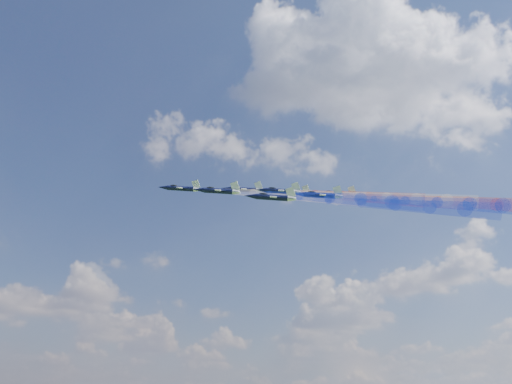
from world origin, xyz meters
TOP-DOWN VIEW (x-y plane):
  - jet_lead at (2.86, 33.21)m, footprint 15.72×15.94m
  - trail_lead at (20.53, 12.73)m, footprint 32.01×36.41m
  - jet_inner_left at (2.19, 15.22)m, footprint 15.72×15.94m
  - trail_inner_left at (19.86, -5.26)m, footprint 32.01×36.41m
  - jet_inner_right at (19.65, 27.16)m, footprint 15.72×15.94m
  - trail_inner_right at (37.32, 6.68)m, footprint 32.01×36.41m
  - jet_outer_left at (4.77, -1.81)m, footprint 15.72×15.94m
  - trail_outer_left at (22.44, -22.29)m, footprint 32.01×36.41m
  - jet_center_third at (19.56, 11.99)m, footprint 15.72×15.94m
  - trail_center_third at (37.22, -8.49)m, footprint 32.01×36.41m
  - jet_outer_right at (36.44, 25.60)m, footprint 15.72×15.94m
  - trail_outer_right at (54.11, 5.12)m, footprint 32.01×36.41m
  - jet_rear_left at (19.44, -2.60)m, footprint 15.72×15.94m
  - trail_rear_left at (37.10, -23.08)m, footprint 32.01×36.41m
  - jet_rear_right at (37.66, 8.93)m, footprint 15.72×15.94m
  - trail_rear_right at (55.33, -11.55)m, footprint 32.01×36.41m

SIDE VIEW (x-z plane):
  - trail_outer_left at x=22.44m, z-range 150.98..161.01m
  - jet_outer_left at x=4.77m, z-range 155.37..162.79m
  - trail_rear_left at x=37.10m, z-range 154.16..164.20m
  - trail_inner_left at x=19.86m, z-range 156.12..166.16m
  - jet_rear_left at x=19.44m, z-range 158.56..165.98m
  - trail_center_third at x=37.22m, z-range 158.79..168.83m
  - jet_inner_left at x=2.19m, z-range 160.52..167.94m
  - trail_rear_right at x=55.33m, z-range 160.77..170.80m
  - trail_lead at x=20.53m, z-range 161.32..171.35m
  - jet_center_third at x=19.56m, z-range 163.19..170.61m
  - trail_inner_right at x=37.32m, z-range 162.92..172.96m
  - jet_rear_right at x=37.66m, z-range 165.16..172.58m
  - jet_lead at x=2.86m, z-range 165.71..173.13m
  - trail_outer_right at x=54.11m, z-range 164.96..174.99m
  - jet_inner_right at x=19.65m, z-range 167.32..174.73m
  - jet_outer_right at x=36.44m, z-range 169.35..176.77m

